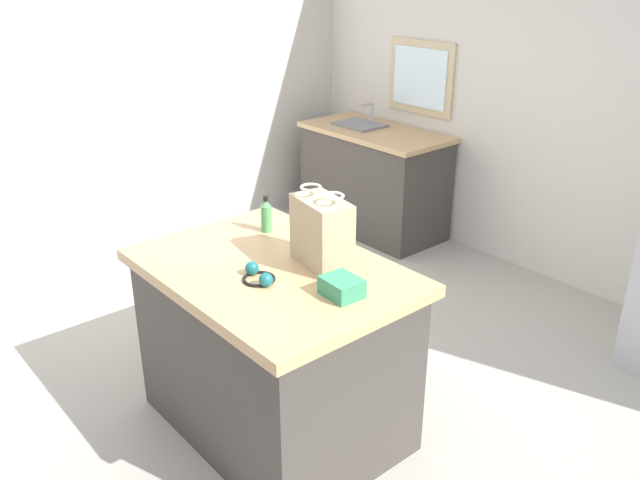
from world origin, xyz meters
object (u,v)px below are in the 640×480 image
object	(u,v)px
bottle	(266,216)
ear_defenders	(259,276)
kitchen_island	(274,349)
shopping_bag	(322,232)
small_box	(342,287)

from	to	relation	value
bottle	ear_defenders	xyz separation A→B (m)	(0.44, -0.37, -0.06)
kitchen_island	ear_defenders	xyz separation A→B (m)	(0.08, -0.13, 0.48)
bottle	shopping_bag	bearing A→B (deg)	-4.76
kitchen_island	shopping_bag	bearing A→B (deg)	55.09
shopping_bag	small_box	world-z (taller)	shopping_bag
ear_defenders	bottle	bearing A→B (deg)	140.19
shopping_bag	small_box	distance (m)	0.35
shopping_bag	bottle	size ratio (longest dim) A/B	1.87
ear_defenders	small_box	bearing A→B (deg)	28.21
shopping_bag	ear_defenders	world-z (taller)	shopping_bag
small_box	ear_defenders	bearing A→B (deg)	-151.79
ear_defenders	kitchen_island	bearing A→B (deg)	121.28
kitchen_island	small_box	world-z (taller)	small_box
small_box	bottle	world-z (taller)	bottle
kitchen_island	shopping_bag	world-z (taller)	shopping_bag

